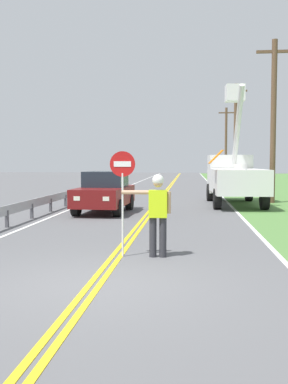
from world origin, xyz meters
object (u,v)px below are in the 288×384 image
object	(u,v)px
oncoming_sedan_nearest	(105,193)
utility_pole_mid	(235,133)
flagger_worker	(157,210)
utility_bucket_truck	(234,175)
utility_pole_near	(273,118)
utility_pole_far	(226,142)
stop_sign_paddle	(123,180)

from	to	relation	value
oncoming_sedan_nearest	utility_pole_mid	world-z (taller)	utility_pole_mid
flagger_worker	utility_bucket_truck	size ratio (longest dim) A/B	0.27
utility_bucket_truck	utility_pole_near	xyz separation A→B (m)	(2.02, 0.82, 2.86)
flagger_worker	utility_pole_far	world-z (taller)	utility_pole_far
flagger_worker	oncoming_sedan_nearest	size ratio (longest dim) A/B	0.44
utility_pole_near	stop_sign_paddle	bearing A→B (deg)	-112.62
stop_sign_paddle	utility_pole_far	bearing A→B (deg)	82.54
flagger_worker	utility_pole_mid	distance (m)	28.44
flagger_worker	utility_pole_near	size ratio (longest dim) A/B	0.22
utility_pole_mid	utility_pole_far	size ratio (longest dim) A/B	1.00
stop_sign_paddle	utility_pole_mid	xyz separation A→B (m)	(5.24, 27.90, 2.71)
flagger_worker	utility_pole_near	distance (m)	14.84
flagger_worker	utility_pole_mid	world-z (taller)	utility_pole_mid
utility_pole_near	utility_pole_mid	world-z (taller)	utility_pole_mid
oncoming_sedan_nearest	stop_sign_paddle	bearing A→B (deg)	-76.70
oncoming_sedan_nearest	utility_pole_near	bearing A→B (deg)	33.88
utility_pole_mid	utility_pole_far	bearing A→B (deg)	88.00
utility_pole_far	utility_pole_mid	bearing A→B (deg)	-92.00
oncoming_sedan_nearest	utility_pole_near	world-z (taller)	utility_pole_near
utility_pole_near	utility_pole_far	size ratio (longest dim) A/B	0.97
stop_sign_paddle	utility_pole_near	distance (m)	15.00
stop_sign_paddle	utility_pole_mid	distance (m)	28.52
utility_bucket_truck	utility_pole_mid	world-z (taller)	utility_pole_mid
flagger_worker	utility_pole_far	distance (m)	44.89
oncoming_sedan_nearest	flagger_worker	bearing A→B (deg)	-71.85
flagger_worker	utility_pole_far	size ratio (longest dim) A/B	0.22
utility_pole_far	utility_pole_near	bearing A→B (deg)	-90.25
utility_pole_mid	flagger_worker	bearing A→B (deg)	-99.12
flagger_worker	utility_pole_mid	bearing A→B (deg)	80.88
stop_sign_paddle	utility_pole_far	distance (m)	44.96
stop_sign_paddle	utility_pole_near	xyz separation A→B (m)	(5.69, 13.64, 2.58)
stop_sign_paddle	oncoming_sedan_nearest	bearing A→B (deg)	103.30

